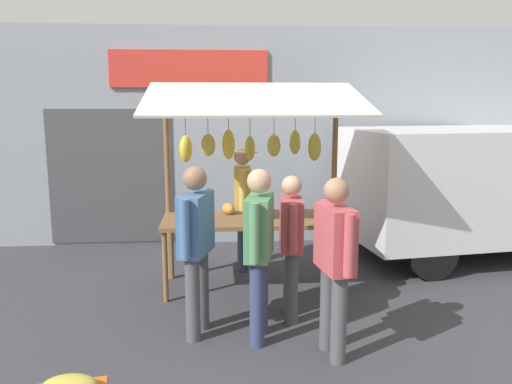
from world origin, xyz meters
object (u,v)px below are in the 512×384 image
Objects in this scene: shopper_in_grey_tee at (196,239)px; shopper_with_shopping_bag at (259,243)px; shopper_with_ponytail at (291,238)px; parked_van at (488,180)px; market_stall at (255,163)px; vendor_with_sunhat at (242,198)px; shopper_in_striped_shirt at (335,255)px.

shopper_in_grey_tee is 0.61m from shopper_with_shopping_bag.
shopper_with_shopping_bag is at bearing -88.64° from shopper_in_grey_tee.
shopper_with_ponytail is 3.81m from parked_van.
shopper_with_ponytail is at bearing 25.04° from parked_van.
shopper_with_shopping_bag is 0.36× the size of parked_van.
market_stall is at bearing -10.43° from shopper_in_grey_tee.
shopper_in_grey_tee is (0.66, 1.29, -0.57)m from market_stall.
shopper_in_grey_tee is 1.09× the size of shopper_with_ponytail.
shopper_with_shopping_bag is at bearing 27.56° from parked_van.
shopper_in_grey_tee is (0.54, 1.99, -0.01)m from vendor_with_sunhat.
shopper_with_ponytail is at bearing 15.89° from vendor_with_sunhat.
shopper_with_shopping_bag reaches higher than vendor_with_sunhat.
market_stall reaches higher than shopper_with_shopping_bag.
shopper_in_grey_tee is at bearing 21.88° from parked_van.
shopper_in_striped_shirt is at bearing 17.09° from vendor_with_sunhat.
shopper_in_striped_shirt is (-0.69, 2.52, -0.04)m from vendor_with_sunhat.
shopper_with_shopping_bag is (-0.05, 2.15, -0.01)m from vendor_with_sunhat.
shopper_in_grey_tee is at bearing 63.04° from market_stall.
market_stall reaches higher than vendor_with_sunhat.
parked_van reaches higher than shopper_with_ponytail.
parked_van reaches higher than shopper_in_grey_tee.
shopper_in_grey_tee reaches higher than shopper_with_ponytail.
market_stall is 2.00m from shopper_in_striped_shirt.
market_stall is 1.53× the size of shopper_in_striped_shirt.
shopper_with_ponytail is (-0.42, 1.69, -0.11)m from vendor_with_sunhat.
shopper_with_shopping_bag is at bearing 50.98° from shopper_in_striped_shirt.
shopper_with_shopping_bag reaches higher than shopper_with_ponytail.
shopper_in_striped_shirt is at bearing -107.52° from shopper_with_shopping_bag.
market_stall is 1.51× the size of vendor_with_sunhat.
shopper_with_shopping_bag is 0.73m from shopper_in_striped_shirt.
parked_van is at bearing -42.21° from shopper_with_shopping_bag.
parked_van is (-3.57, -2.52, 0.16)m from shopper_with_shopping_bag.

